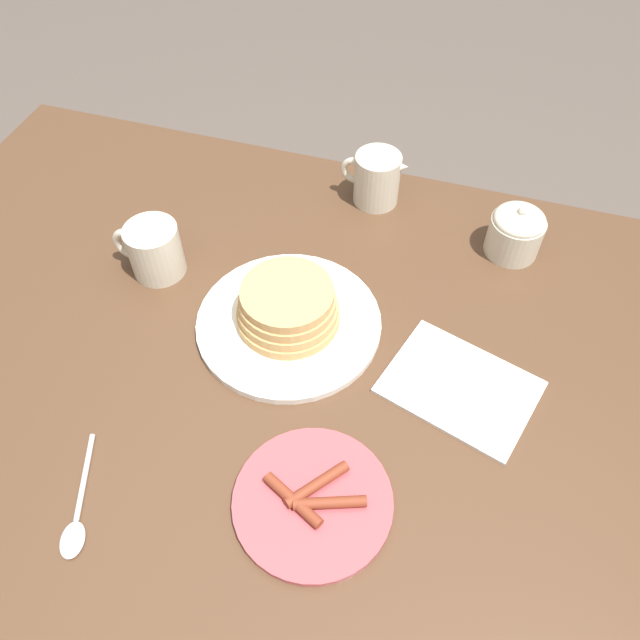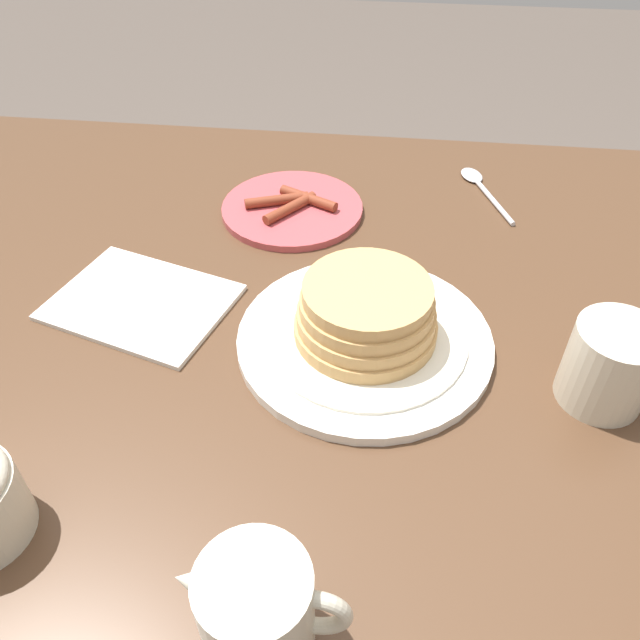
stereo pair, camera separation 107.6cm
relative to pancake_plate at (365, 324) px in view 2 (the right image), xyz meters
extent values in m
plane|color=#51473F|center=(-0.05, 0.05, -0.77)|extent=(8.00, 8.00, 0.00)
cube|color=#4C3321|center=(-0.05, 0.05, -0.04)|extent=(1.46, 0.90, 0.03)
cube|color=#4C3321|center=(-0.72, 0.44, -0.42)|extent=(0.07, 0.07, 0.71)
cylinder|color=white|center=(0.00, 0.00, -0.02)|extent=(0.27, 0.27, 0.01)
cylinder|color=white|center=(0.00, 0.00, -0.01)|extent=(0.22, 0.22, 0.00)
cylinder|color=tan|center=(0.00, 0.00, 0.00)|extent=(0.15, 0.15, 0.02)
cylinder|color=tan|center=(0.00, 0.00, 0.01)|extent=(0.15, 0.15, 0.02)
cylinder|color=tan|center=(0.00, 0.00, 0.03)|extent=(0.14, 0.14, 0.02)
cylinder|color=tan|center=(0.00, 0.00, 0.04)|extent=(0.13, 0.13, 0.02)
cylinder|color=#B2474C|center=(-0.12, 0.25, -0.02)|extent=(0.20, 0.20, 0.01)
cylinder|color=brown|center=(-0.14, 0.25, -0.01)|extent=(0.09, 0.04, 0.01)
cylinder|color=brown|center=(-0.10, 0.26, -0.01)|extent=(0.09, 0.05, 0.01)
cylinder|color=brown|center=(-0.12, 0.23, -0.01)|extent=(0.07, 0.08, 0.01)
cylinder|color=beige|center=(0.23, -0.05, 0.02)|extent=(0.08, 0.08, 0.09)
cylinder|color=#472819|center=(0.23, -0.05, 0.05)|extent=(0.07, 0.07, 0.00)
cylinder|color=beige|center=(-0.05, -0.31, 0.02)|extent=(0.08, 0.08, 0.09)
cone|color=beige|center=(-0.09, -0.31, 0.05)|extent=(0.04, 0.04, 0.04)
torus|color=beige|center=(-0.01, -0.31, 0.03)|extent=(0.05, 0.01, 0.05)
cube|color=silver|center=(-0.26, 0.03, -0.03)|extent=(0.23, 0.20, 0.01)
cylinder|color=silver|center=(0.17, 0.30, -0.03)|extent=(0.05, 0.11, 0.01)
ellipsoid|color=silver|center=(0.14, 0.38, -0.03)|extent=(0.04, 0.05, 0.01)
camera|label=1|loc=(-0.21, 0.53, 0.71)|focal=35.00mm
camera|label=2|loc=(0.01, -0.49, 0.44)|focal=35.00mm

